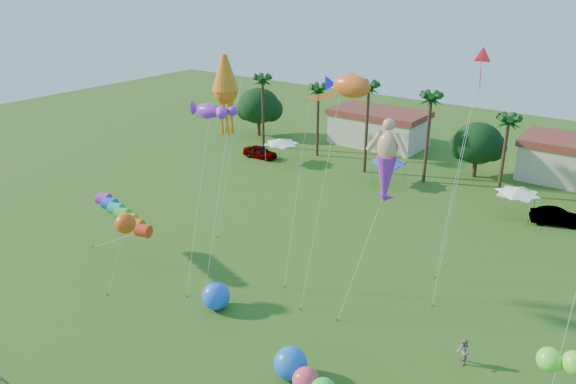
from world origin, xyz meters
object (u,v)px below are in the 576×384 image
Objects in this scene: car_b at (557,217)px; spectator_b at (463,352)px; blue_ball at (216,296)px; car_a at (260,152)px.

spectator_b is at bearing 160.50° from car_b.
spectator_b is (-0.00, -24.75, 0.09)m from car_b.
blue_ball is (-16.09, -4.29, 0.13)m from spectator_b.
spectator_b reaches higher than car_a.
car_a is 2.26× the size of blue_ball.
car_a is 0.96× the size of car_b.
car_a is 42.58m from spectator_b.
car_b is 2.71× the size of spectator_b.
car_a is 2.60× the size of spectator_b.
blue_ball reaches higher than spectator_b.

